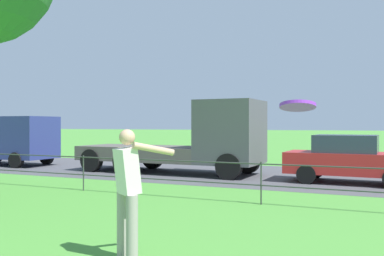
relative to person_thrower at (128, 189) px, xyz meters
name	(u,v)px	position (x,y,z in m)	size (l,w,h in m)	color
street_strip	(234,174)	(-1.95, 10.47, -0.97)	(80.00, 7.12, 0.01)	#4C4C51
park_fence	(164,171)	(-1.95, 4.75, -0.30)	(36.00, 0.04, 1.00)	#333833
person_thrower	(128,189)	(0.00, 0.00, 0.00)	(0.78, 0.65, 1.80)	gray
frisbee	(298,106)	(2.61, -1.75, 1.03)	(0.32, 0.32, 0.08)	purple
panel_van_center	(4,138)	(-12.90, 9.57, 0.29)	(5.03, 2.16, 2.24)	navy
flatbed_truck_far_right	(194,142)	(-3.30, 9.77, 0.24)	(7.34, 2.55, 2.75)	#4C4C51
car_red_far_left	(350,159)	(2.25, 9.47, -0.20)	(4.05, 1.92, 1.54)	red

